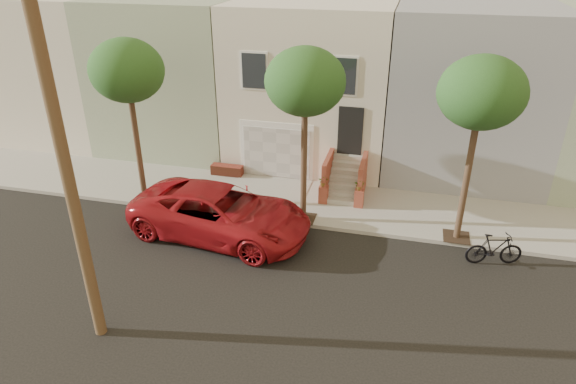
# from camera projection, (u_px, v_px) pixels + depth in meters

# --- Properties ---
(ground) EXTENTS (90.00, 90.00, 0.00)m
(ground) POSITION_uv_depth(u_px,v_px,m) (245.00, 278.00, 15.64)
(ground) COLOR black
(ground) RESTS_ON ground
(sidewalk) EXTENTS (40.00, 3.70, 0.15)m
(sidewalk) POSITION_uv_depth(u_px,v_px,m) (287.00, 199.00, 20.24)
(sidewalk) COLOR #9C9B8E
(sidewalk) RESTS_ON ground
(house_row) EXTENTS (33.10, 11.70, 7.00)m
(house_row) POSITION_uv_depth(u_px,v_px,m) (317.00, 77.00, 23.70)
(house_row) COLOR #B8B09D
(house_row) RESTS_ON sidewalk
(tree_left) EXTENTS (2.70, 2.57, 6.30)m
(tree_left) POSITION_uv_depth(u_px,v_px,m) (127.00, 72.00, 17.85)
(tree_left) COLOR #2D2116
(tree_left) RESTS_ON sidewalk
(tree_mid) EXTENTS (2.70, 2.57, 6.30)m
(tree_mid) POSITION_uv_depth(u_px,v_px,m) (305.00, 83.00, 16.44)
(tree_mid) COLOR #2D2116
(tree_mid) RESTS_ON sidewalk
(tree_right) EXTENTS (2.70, 2.57, 6.30)m
(tree_right) POSITION_uv_depth(u_px,v_px,m) (482.00, 94.00, 15.25)
(tree_right) COLOR #2D2116
(tree_right) RESTS_ON sidewalk
(pickup_truck) EXTENTS (6.70, 3.71, 1.78)m
(pickup_truck) POSITION_uv_depth(u_px,v_px,m) (221.00, 213.00, 17.58)
(pickup_truck) COLOR maroon
(pickup_truck) RESTS_ON ground
(motorcycle) EXTENTS (1.90, 0.94, 1.10)m
(motorcycle) POSITION_uv_depth(u_px,v_px,m) (494.00, 249.00, 16.13)
(motorcycle) COLOR black
(motorcycle) RESTS_ON ground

